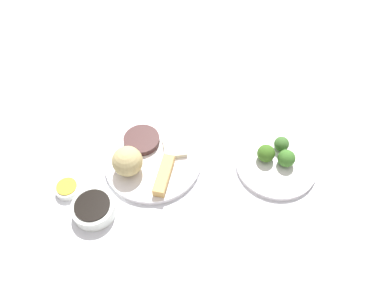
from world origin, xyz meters
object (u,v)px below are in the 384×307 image
broccoli_plate (276,165)px  soy_sauce_bowl (94,209)px  main_plate (153,161)px  sauce_ramekin_hot_mustard (68,189)px

broccoli_plate → soy_sauce_bowl: size_ratio=2.04×
main_plate → sauce_ramekin_hot_mustard: size_ratio=4.19×
broccoli_plate → soy_sauce_bowl: (-0.50, -0.05, 0.01)m
soy_sauce_bowl → sauce_ramekin_hot_mustard: bearing=131.4°
main_plate → soy_sauce_bowl: soy_sauce_bowl is taller
main_plate → soy_sauce_bowl: (-0.16, -0.13, 0.01)m
main_plate → sauce_ramekin_hot_mustard: sauce_ramekin_hot_mustard is taller
broccoli_plate → sauce_ramekin_hot_mustard: (-0.56, 0.02, 0.00)m
main_plate → soy_sauce_bowl: size_ratio=2.47×
soy_sauce_bowl → broccoli_plate: bearing=6.1°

